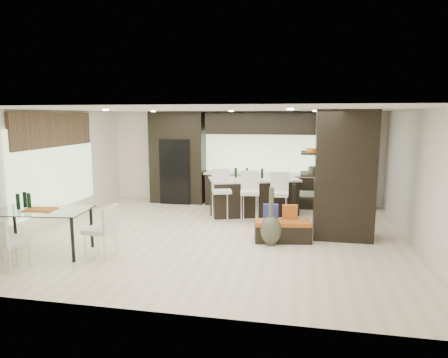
% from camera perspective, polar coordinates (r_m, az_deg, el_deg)
% --- Properties ---
extents(ground, '(8.00, 8.00, 0.00)m').
position_cam_1_polar(ground, '(8.73, -0.77, -8.08)').
color(ground, beige).
rests_on(ground, ground).
extents(back_wall, '(8.00, 0.02, 2.70)m').
position_cam_1_polar(back_wall, '(11.86, 2.71, 3.11)').
color(back_wall, white).
rests_on(back_wall, ground).
extents(left_wall, '(0.02, 7.00, 2.70)m').
position_cam_1_polar(left_wall, '(10.05, -23.72, 1.29)').
color(left_wall, white).
rests_on(left_wall, ground).
extents(right_wall, '(0.02, 7.00, 2.70)m').
position_cam_1_polar(right_wall, '(8.57, 26.40, -0.10)').
color(right_wall, white).
rests_on(right_wall, ground).
extents(ceiling, '(8.00, 7.00, 0.02)m').
position_cam_1_polar(ceiling, '(8.35, -0.81, 9.92)').
color(ceiling, white).
rests_on(ceiling, ground).
extents(window_left, '(0.04, 3.20, 1.90)m').
position_cam_1_polar(window_left, '(10.19, -22.90, 1.44)').
color(window_left, '#B2D199').
rests_on(window_left, left_wall).
extents(window_back, '(3.40, 0.04, 1.20)m').
position_cam_1_polar(window_back, '(11.73, 5.59, 3.99)').
color(window_back, '#B2D199').
rests_on(window_back, back_wall).
extents(stone_accent, '(0.08, 3.00, 0.80)m').
position_cam_1_polar(stone_accent, '(10.10, -23.07, 6.50)').
color(stone_accent, brown).
rests_on(stone_accent, left_wall).
extents(ceiling_spots, '(4.00, 3.00, 0.02)m').
position_cam_1_polar(ceiling_spots, '(8.59, -0.46, 9.77)').
color(ceiling_spots, white).
rests_on(ceiling_spots, ceiling).
extents(back_cabinetry, '(6.80, 0.68, 2.70)m').
position_cam_1_polar(back_cabinetry, '(11.47, 4.94, 2.88)').
color(back_cabinetry, black).
rests_on(back_cabinetry, ground).
extents(refrigerator, '(0.90, 0.68, 1.90)m').
position_cam_1_polar(refrigerator, '(11.96, -6.62, 1.18)').
color(refrigerator, black).
rests_on(refrigerator, ground).
extents(partition_column, '(1.20, 0.80, 2.70)m').
position_cam_1_polar(partition_column, '(8.70, 16.79, 0.58)').
color(partition_column, black).
rests_on(partition_column, ground).
extents(kitchen_island, '(2.48, 1.70, 0.95)m').
position_cam_1_polar(kitchen_island, '(10.53, 4.28, -2.47)').
color(kitchen_island, black).
rests_on(kitchen_island, ground).
extents(stool_left, '(0.57, 0.57, 1.03)m').
position_cam_1_polar(stool_left, '(9.84, -0.36, -3.04)').
color(stool_left, silver).
rests_on(stool_left, ground).
extents(stool_mid, '(0.50, 0.50, 1.01)m').
position_cam_1_polar(stool_mid, '(9.73, 3.70, -3.25)').
color(stool_mid, silver).
rests_on(stool_mid, ground).
extents(stool_right, '(0.44, 0.44, 0.99)m').
position_cam_1_polar(stool_right, '(9.67, 7.83, -3.43)').
color(stool_right, silver).
rests_on(stool_right, ground).
extents(bench, '(1.20, 0.62, 0.44)m').
position_cam_1_polar(bench, '(8.37, 8.38, -7.37)').
color(bench, black).
rests_on(bench, ground).
extents(floor_vase, '(0.52, 0.52, 1.17)m').
position_cam_1_polar(floor_vase, '(8.05, 6.75, -5.31)').
color(floor_vase, '#434834').
rests_on(floor_vase, ground).
extents(dining_table, '(1.84, 1.17, 0.84)m').
position_cam_1_polar(dining_table, '(8.29, -24.57, -6.85)').
color(dining_table, white).
rests_on(dining_table, ground).
extents(chair_near, '(0.57, 0.57, 0.84)m').
position_cam_1_polar(chair_near, '(7.69, -28.04, -8.30)').
color(chair_near, silver).
rests_on(chair_near, ground).
extents(chair_end, '(0.52, 0.52, 0.90)m').
position_cam_1_polar(chair_end, '(7.66, -17.25, -7.45)').
color(chair_end, silver).
rests_on(chair_end, ground).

